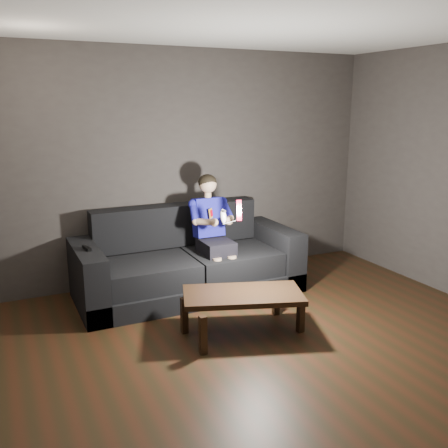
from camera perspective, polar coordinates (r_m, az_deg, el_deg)
floor at (r=4.18m, az=7.52°, el=-16.28°), size 5.00×5.00×0.00m
back_wall at (r=5.92m, az=-5.28°, el=6.53°), size 5.00×0.04×2.70m
ceiling at (r=3.68m, az=8.94°, el=23.21°), size 5.00×5.00×0.02m
sofa at (r=5.60m, az=-4.20°, el=-4.83°), size 2.44×1.05×0.94m
child at (r=5.51m, az=-1.34°, el=0.09°), size 0.49×0.60×1.20m
wii_remote_red at (r=5.09m, az=1.71°, el=1.58°), size 0.07×0.09×0.22m
nunchuk_white at (r=5.03m, az=-0.09°, el=0.90°), size 0.06×0.09×0.16m
wii_remote_black at (r=5.13m, az=-15.41°, el=-2.68°), size 0.06×0.17×0.03m
coffee_table at (r=4.62m, az=2.16°, el=-8.45°), size 1.20×0.86×0.39m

